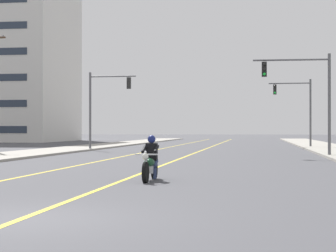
{
  "coord_description": "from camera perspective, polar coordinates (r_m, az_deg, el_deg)",
  "views": [
    {
      "loc": [
        4.37,
        -10.61,
        1.63
      ],
      "look_at": [
        0.4,
        16.8,
        1.8
      ],
      "focal_mm": 65.42,
      "sensor_mm": 36.0,
      "label": 1
    }
  ],
  "objects": [
    {
      "name": "ground_plane",
      "position": [
        11.59,
        -14.17,
        -8.45
      ],
      "size": [
        400.0,
        400.0,
        0.0
      ],
      "primitive_type": "plane",
      "color": "#47474C"
    },
    {
      "name": "lane_stripe_center",
      "position": [
        55.79,
        3.85,
        -2.02
      ],
      "size": [
        0.16,
        100.0,
        0.01
      ],
      "primitive_type": "cube",
      "color": "yellow",
      "rests_on": "ground"
    },
    {
      "name": "lane_stripe_left",
      "position": [
        56.21,
        -0.01,
        -2.01
      ],
      "size": [
        0.16,
        100.0,
        0.01
      ],
      "primitive_type": "cube",
      "color": "yellow",
      "rests_on": "ground"
    },
    {
      "name": "sidewalk_kerb_right",
      "position": [
        51.0,
        15.16,
        -2.1
      ],
      "size": [
        4.4,
        110.0,
        0.14
      ],
      "primitive_type": "cube",
      "color": "#9E998E",
      "rests_on": "ground"
    },
    {
      "name": "sidewalk_kerb_left",
      "position": [
        52.77,
        -8.17,
        -2.04
      ],
      "size": [
        4.4,
        110.0,
        0.14
      ],
      "primitive_type": "cube",
      "color": "#9E998E",
      "rests_on": "ground"
    },
    {
      "name": "motorcycle_with_rider",
      "position": [
        19.58,
        -1.66,
        -3.42
      ],
      "size": [
        0.7,
        2.19,
        1.46
      ],
      "color": "black",
      "rests_on": "ground"
    },
    {
      "name": "traffic_signal_near_right",
      "position": [
        37.72,
        12.83,
        3.38
      ],
      "size": [
        4.62,
        0.4,
        6.2
      ],
      "color": "#56565B",
      "rests_on": "ground"
    },
    {
      "name": "traffic_signal_near_left",
      "position": [
        48.73,
        -6.08,
        2.47
      ],
      "size": [
        3.83,
        0.39,
        6.2
      ],
      "color": "#56565B",
      "rests_on": "ground"
    },
    {
      "name": "traffic_signal_mid_right",
      "position": [
        56.56,
        12.07,
        2.08
      ],
      "size": [
        3.81,
        0.37,
        6.2
      ],
      "color": "#56565B",
      "rests_on": "ground"
    }
  ]
}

